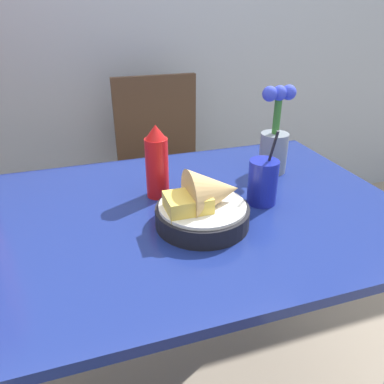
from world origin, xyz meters
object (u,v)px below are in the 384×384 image
at_px(chair_far_window, 161,158).
at_px(food_basket, 206,205).
at_px(drink_cup, 263,183).
at_px(flower_vase, 275,139).
at_px(ketchup_bottle, 157,163).

xyz_separation_m(chair_far_window, food_basket, (-0.12, -0.94, 0.25)).
relative_size(chair_far_window, drink_cup, 4.39).
height_order(drink_cup, flower_vase, flower_vase).
bearing_deg(flower_vase, chair_far_window, 104.65).
bearing_deg(flower_vase, ketchup_bottle, -172.26).
bearing_deg(drink_cup, chair_far_window, 93.88).
bearing_deg(flower_vase, drink_cup, -125.98).
bearing_deg(food_basket, drink_cup, 17.44).
distance_m(ketchup_bottle, drink_cup, 0.28).
relative_size(food_basket, ketchup_bottle, 1.12).
bearing_deg(drink_cup, food_basket, -162.56).
bearing_deg(ketchup_bottle, drink_cup, -26.28).
xyz_separation_m(chair_far_window, drink_cup, (0.06, -0.89, 0.26)).
height_order(chair_far_window, drink_cup, drink_cup).
bearing_deg(ketchup_bottle, flower_vase, 7.74).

